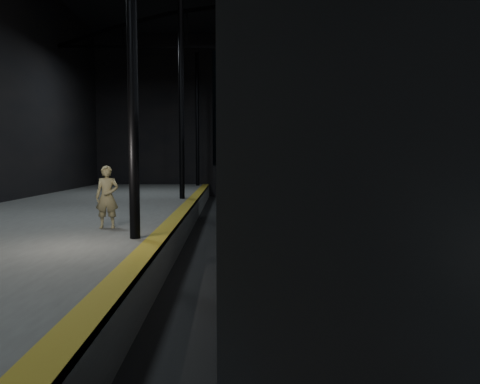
{
  "coord_description": "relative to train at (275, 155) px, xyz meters",
  "views": [
    {
      "loc": [
        -1.42,
        -15.79,
        3.0
      ],
      "look_at": [
        -1.08,
        -1.53,
        2.0
      ],
      "focal_mm": 35.0,
      "sensor_mm": 36.0,
      "label": 1
    }
  ],
  "objects": [
    {
      "name": "ground",
      "position": [
        0.0,
        1.51,
        -3.14
      ],
      "size": [
        44.0,
        44.0,
        0.0
      ],
      "primitive_type": "plane",
      "color": "black",
      "rests_on": "ground"
    },
    {
      "name": "platform_left",
      "position": [
        -7.5,
        1.51,
        -2.64
      ],
      "size": [
        9.0,
        43.8,
        1.0
      ],
      "primitive_type": "cube",
      "color": "#4C4C49",
      "rests_on": "ground"
    },
    {
      "name": "tactile_strip",
      "position": [
        -3.25,
        1.51,
        -2.13
      ],
      "size": [
        0.5,
        43.8,
        0.01
      ],
      "primitive_type": "cube",
      "color": "olive",
      "rests_on": "platform_left"
    },
    {
      "name": "track",
      "position": [
        0.0,
        1.51,
        -3.07
      ],
      "size": [
        2.4,
        43.0,
        0.24
      ],
      "color": "#3F3328",
      "rests_on": "ground"
    },
    {
      "name": "train",
      "position": [
        0.0,
        0.0,
        0.0
      ],
      "size": [
        3.15,
        21.04,
        5.62
      ],
      "color": "#AAADB2",
      "rests_on": "ground"
    },
    {
      "name": "woman",
      "position": [
        -4.95,
        -0.69,
        -1.23
      ],
      "size": [
        0.68,
        0.46,
        1.82
      ],
      "primitive_type": "imported",
      "rotation": [
        0.0,
        0.0,
        0.03
      ],
      "color": "tan",
      "rests_on": "platform_left"
    }
  ]
}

